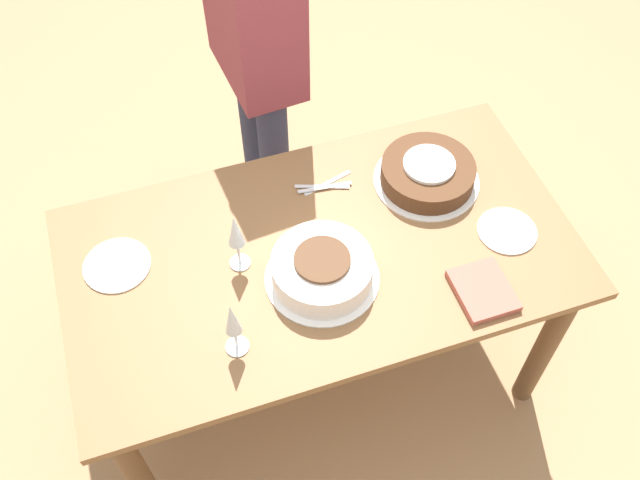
% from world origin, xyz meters
% --- Properties ---
extents(ground_plane, '(12.00, 12.00, 0.00)m').
position_xyz_m(ground_plane, '(0.00, 0.00, 0.00)').
color(ground_plane, '#A87F56').
extents(dining_table, '(1.49, 0.81, 0.75)m').
position_xyz_m(dining_table, '(0.00, 0.00, 0.63)').
color(dining_table, brown).
rests_on(dining_table, ground_plane).
extents(cake_center_white, '(0.32, 0.32, 0.10)m').
position_xyz_m(cake_center_white, '(0.03, 0.09, 0.80)').
color(cake_center_white, white).
rests_on(cake_center_white, dining_table).
extents(cake_front_chocolate, '(0.33, 0.33, 0.08)m').
position_xyz_m(cake_front_chocolate, '(-0.40, -0.15, 0.79)').
color(cake_front_chocolate, white).
rests_on(cake_front_chocolate, dining_table).
extents(wine_glass_near, '(0.06, 0.06, 0.21)m').
position_xyz_m(wine_glass_near, '(0.23, -0.03, 0.89)').
color(wine_glass_near, silver).
rests_on(wine_glass_near, dining_table).
extents(wine_glass_far, '(0.06, 0.06, 0.20)m').
position_xyz_m(wine_glass_far, '(0.31, 0.23, 0.88)').
color(wine_glass_far, silver).
rests_on(wine_glass_far, dining_table).
extents(dessert_plate_left, '(0.18, 0.18, 0.01)m').
position_xyz_m(dessert_plate_left, '(-0.55, 0.11, 0.75)').
color(dessert_plate_left, white).
rests_on(dessert_plate_left, dining_table).
extents(dessert_plate_right, '(0.19, 0.19, 0.01)m').
position_xyz_m(dessert_plate_right, '(0.57, -0.13, 0.75)').
color(dessert_plate_right, white).
rests_on(dessert_plate_right, dining_table).
extents(fork_pile, '(0.19, 0.07, 0.01)m').
position_xyz_m(fork_pile, '(-0.09, -0.23, 0.76)').
color(fork_pile, silver).
rests_on(fork_pile, dining_table).
extents(napkin_stack, '(0.15, 0.18, 0.02)m').
position_xyz_m(napkin_stack, '(-0.38, 0.28, 0.76)').
color(napkin_stack, '#B75B4C').
rests_on(napkin_stack, dining_table).
extents(person_cutting, '(0.25, 0.42, 1.66)m').
position_xyz_m(person_cutting, '(-0.03, -0.74, 1.00)').
color(person_cutting, '#2D334C').
rests_on(person_cutting, ground_plane).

